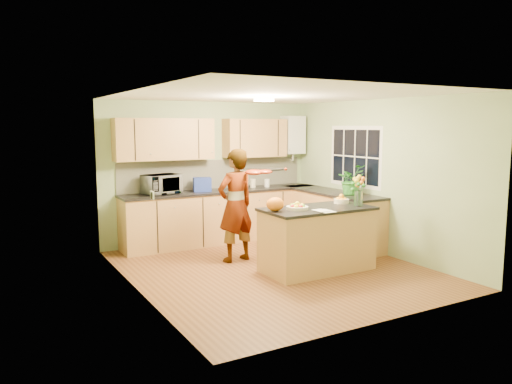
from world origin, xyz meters
TOP-DOWN VIEW (x-y plane):
  - floor at (0.00, 0.00)m, footprint 4.50×4.50m
  - ceiling at (0.00, 0.00)m, footprint 4.00×4.50m
  - wall_back at (0.00, 2.25)m, footprint 4.00×0.02m
  - wall_front at (0.00, -2.25)m, footprint 4.00×0.02m
  - wall_left at (-2.00, 0.00)m, footprint 0.02×4.50m
  - wall_right at (2.00, 0.00)m, footprint 0.02×4.50m
  - back_counter at (0.10, 1.95)m, footprint 3.64×0.62m
  - right_counter at (1.70, 0.85)m, footprint 0.62×2.24m
  - splashback at (0.10, 2.23)m, footprint 3.60×0.02m
  - upper_cabinets at (-0.18, 2.08)m, footprint 3.20×0.34m
  - boiler at (1.70, 2.09)m, footprint 0.40×0.30m
  - window_right at (1.99, 0.60)m, footprint 0.01×1.30m
  - light_switch at (-1.99, -0.60)m, footprint 0.02×0.09m
  - ceiling_lamp at (0.00, 0.30)m, footprint 0.30×0.30m
  - peninsula_island at (0.52, -0.34)m, footprint 1.60×0.82m
  - fruit_dish at (0.17, -0.34)m, footprint 0.31×0.31m
  - orange_bowl at (1.07, -0.19)m, footprint 0.22×0.22m
  - flower_vase at (1.12, -0.52)m, footprint 0.26×0.26m
  - orange_bag at (-0.16, -0.29)m, footprint 0.31×0.28m
  - papers at (0.42, -0.64)m, footprint 0.20×0.27m
  - violinist at (-0.27, 0.68)m, footprint 0.69×0.52m
  - violin at (-0.07, 0.46)m, footprint 0.69×0.60m
  - microwave at (-1.00, 1.98)m, footprint 0.67×0.54m
  - blue_box at (-0.28, 1.95)m, footprint 0.35×0.29m
  - kettle at (0.43, 1.93)m, footprint 0.17×0.17m
  - jar_cream at (0.76, 2.00)m, footprint 0.11×0.11m
  - jar_white at (1.03, 1.93)m, footprint 0.13×0.13m
  - potted_plant at (1.70, 0.35)m, footprint 0.47×0.42m

SIDE VIEW (x-z plane):
  - floor at x=0.00m, z-range 0.00..0.00m
  - peninsula_island at x=0.52m, z-range 0.00..0.92m
  - back_counter at x=0.10m, z-range 0.00..0.94m
  - right_counter at x=1.70m, z-range 0.00..0.94m
  - violinist at x=-0.27m, z-range 0.00..1.73m
  - papers at x=0.42m, z-range 0.92..0.93m
  - fruit_dish at x=0.17m, z-range 0.91..1.01m
  - orange_bowl at x=1.07m, z-range 0.91..1.04m
  - orange_bag at x=-0.16m, z-range 0.92..1.11m
  - jar_white at x=1.03m, z-range 0.94..1.09m
  - jar_cream at x=0.76m, z-range 0.94..1.10m
  - blue_box at x=-0.28m, z-range 0.94..1.18m
  - kettle at x=0.43m, z-range 0.91..1.23m
  - microwave at x=-1.00m, z-range 0.94..1.27m
  - potted_plant at x=1.70m, z-range 0.94..1.44m
  - splashback at x=0.10m, z-range 0.94..1.46m
  - flower_vase at x=1.12m, z-range 1.00..1.49m
  - wall_back at x=0.00m, z-range 0.00..2.50m
  - wall_front at x=0.00m, z-range 0.00..2.50m
  - wall_left at x=-2.00m, z-range 0.00..2.50m
  - wall_right at x=2.00m, z-range 0.00..2.50m
  - light_switch at x=-1.99m, z-range 1.26..1.34m
  - violin at x=-0.07m, z-range 1.30..1.47m
  - window_right at x=1.99m, z-range 1.02..2.08m
  - upper_cabinets at x=-0.18m, z-range 1.50..2.20m
  - boiler at x=1.70m, z-range 1.47..2.33m
  - ceiling_lamp at x=0.00m, z-range 2.43..2.50m
  - ceiling at x=0.00m, z-range 2.49..2.51m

